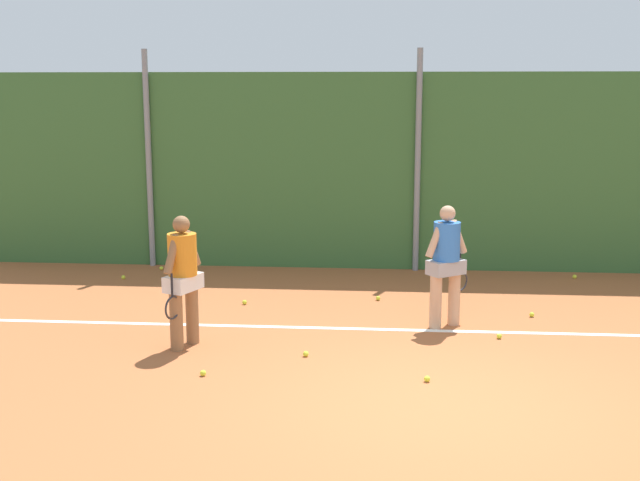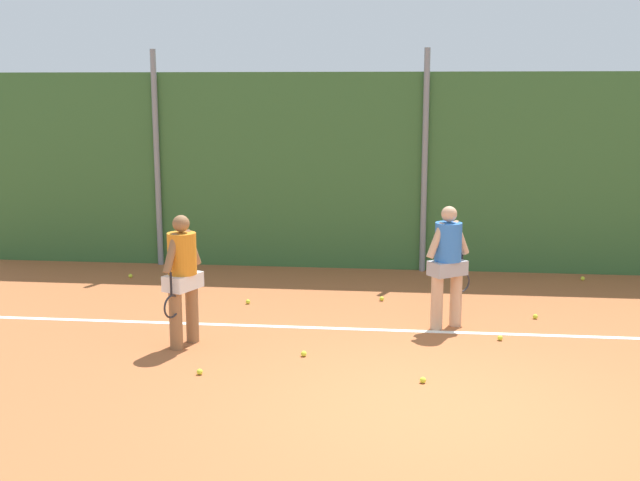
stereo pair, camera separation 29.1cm
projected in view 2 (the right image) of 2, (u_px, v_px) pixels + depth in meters
ground_plane at (427, 348)px, 9.55m from camera, size 24.55×24.55×0.00m
hedge_fence_backdrop at (424, 172)px, 13.44m from camera, size 15.96×0.25×3.34m
fence_post_left at (157, 159)px, 13.73m from camera, size 0.10×0.10×3.72m
fence_post_center at (425, 162)px, 13.23m from camera, size 0.10×0.10×3.72m
court_baseline_paint at (426, 331)px, 10.19m from camera, size 11.66×0.10×0.01m
player_foreground_near at (182, 273)px, 9.49m from camera, size 0.44×0.73×1.60m
player_midcourt at (448, 260)px, 10.21m from camera, size 0.60×0.54×1.60m
tennis_ball_0 at (304, 354)px, 9.24m from camera, size 0.07×0.07×0.07m
tennis_ball_2 at (130, 276)px, 13.07m from camera, size 0.07×0.07×0.07m
tennis_ball_3 at (169, 267)px, 13.70m from camera, size 0.07×0.07×0.07m
tennis_ball_4 at (382, 299)px, 11.66m from camera, size 0.07×0.07×0.07m
tennis_ball_5 at (248, 302)px, 11.49m from camera, size 0.07×0.07×0.07m
tennis_ball_6 at (535, 316)px, 10.75m from camera, size 0.07×0.07×0.07m
tennis_ball_8 at (200, 372)px, 8.66m from camera, size 0.07×0.07×0.07m
tennis_ball_9 at (423, 380)px, 8.41m from camera, size 0.07×0.07×0.07m
tennis_ball_11 at (500, 338)px, 9.83m from camera, size 0.07×0.07×0.07m
tennis_ball_12 at (583, 278)px, 12.89m from camera, size 0.07×0.07×0.07m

